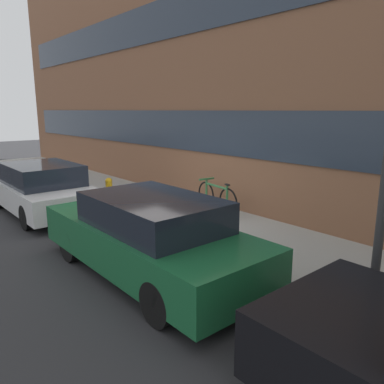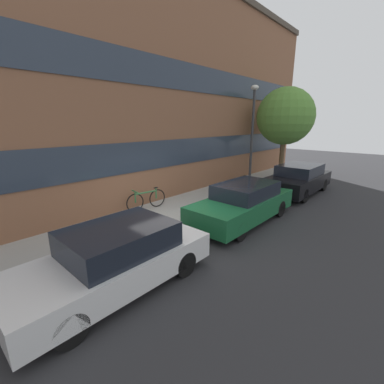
# 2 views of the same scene
# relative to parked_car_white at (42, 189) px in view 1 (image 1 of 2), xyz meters

# --- Properties ---
(ground_plane) EXTENTS (56.00, 56.00, 0.00)m
(ground_plane) POSITION_rel_parked_car_white_xyz_m (3.06, 1.05, -0.64)
(ground_plane) COLOR #2B2B2D
(sidewalk_strip) EXTENTS (28.00, 2.59, 0.14)m
(sidewalk_strip) POSITION_rel_parked_car_white_xyz_m (3.06, 2.35, -0.57)
(sidewalk_strip) COLOR #9E9E99
(sidewalk_strip) RESTS_ON ground_plane
(rowhouse_facade) EXTENTS (28.00, 1.02, 9.31)m
(rowhouse_facade) POSITION_rel_parked_car_white_xyz_m (3.06, 4.08, 4.03)
(rowhouse_facade) COLOR brown
(rowhouse_facade) RESTS_ON ground_plane
(parked_car_white) EXTENTS (4.02, 1.72, 1.29)m
(parked_car_white) POSITION_rel_parked_car_white_xyz_m (0.00, 0.00, 0.00)
(parked_car_white) COLOR silver
(parked_car_white) RESTS_ON ground_plane
(parked_car_green) EXTENTS (4.30, 1.67, 1.32)m
(parked_car_green) POSITION_rel_parked_car_white_xyz_m (4.90, 0.00, 0.02)
(parked_car_green) COLOR #195B33
(parked_car_green) RESTS_ON ground_plane
(fire_hydrant) EXTENTS (0.45, 0.25, 0.72)m
(fire_hydrant) POSITION_rel_parked_car_white_xyz_m (0.82, 1.47, -0.13)
(fire_hydrant) COLOR gold
(fire_hydrant) RESTS_ON sidewalk_strip
(bicycle) EXTENTS (1.61, 0.44, 0.79)m
(bicycle) POSITION_rel_parked_car_white_xyz_m (3.22, 3.11, -0.11)
(bicycle) COLOR black
(bicycle) RESTS_ON sidewalk_strip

